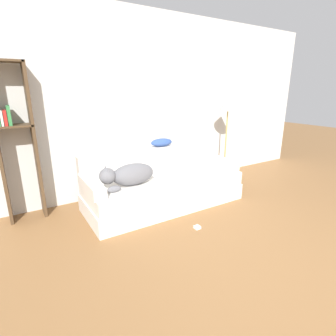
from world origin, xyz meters
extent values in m
plane|color=olive|center=(0.00, 0.00, 0.00)|extent=(20.00, 20.00, 0.00)
cube|color=silver|center=(0.00, 2.77, 1.35)|extent=(7.09, 0.06, 2.70)
cube|color=silver|center=(-0.11, 2.00, 0.11)|extent=(2.18, 0.89, 0.23)
cube|color=silver|center=(-0.11, 1.99, 0.32)|extent=(2.14, 0.85, 0.19)
cube|color=silver|center=(-0.11, 2.37, 0.59)|extent=(2.14, 0.15, 0.34)
cube|color=silver|center=(-1.12, 1.99, 0.48)|extent=(0.15, 0.70, 0.13)
cube|color=silver|center=(0.91, 1.99, 0.48)|extent=(0.15, 0.70, 0.13)
ellipsoid|color=slate|center=(-0.61, 1.93, 0.55)|extent=(0.56, 0.26, 0.28)
sphere|color=slate|center=(-0.94, 1.93, 0.59)|extent=(0.20, 0.20, 0.20)
cone|color=slate|center=(-0.94, 1.87, 0.66)|extent=(0.07, 0.07, 0.09)
cone|color=slate|center=(-0.94, 1.98, 0.66)|extent=(0.07, 0.07, 0.09)
ellipsoid|color=slate|center=(-0.91, 1.81, 0.46)|extent=(0.17, 0.07, 0.08)
cube|color=silver|center=(-0.12, 1.94, 0.43)|extent=(0.31, 0.23, 0.02)
ellipsoid|color=#335199|center=(0.07, 2.37, 0.82)|extent=(0.34, 0.19, 0.12)
cube|color=#4C3823|center=(-1.61, 2.59, 0.95)|extent=(0.04, 0.26, 1.89)
cube|color=#4C3823|center=(-1.80, 2.59, 1.88)|extent=(0.40, 0.26, 0.02)
cube|color=#4C3823|center=(-1.80, 2.59, 1.17)|extent=(0.40, 0.26, 0.02)
cube|color=silver|center=(-1.91, 2.57, 1.27)|extent=(0.02, 0.20, 0.17)
cube|color=red|center=(-1.87, 2.57, 1.27)|extent=(0.03, 0.20, 0.17)
cube|color=#337F42|center=(-1.83, 2.57, 1.30)|extent=(0.04, 0.20, 0.22)
cylinder|color=tan|center=(1.36, 2.34, 0.01)|extent=(0.26, 0.26, 0.02)
cylinder|color=tan|center=(1.36, 2.34, 0.63)|extent=(0.02, 0.02, 1.21)
cone|color=beige|center=(1.36, 2.34, 1.34)|extent=(0.30, 0.30, 0.22)
cube|color=white|center=(-0.13, 1.20, 0.02)|extent=(0.07, 0.07, 0.03)
camera|label=1|loc=(-1.89, -0.97, 1.59)|focal=28.00mm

